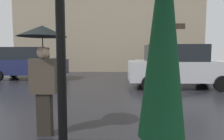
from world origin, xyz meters
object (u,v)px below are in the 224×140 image
object	(u,v)px
street_signpost	(167,51)
parked_car_left	(171,62)
parked_car_distant	(178,66)
pedestrian_with_umbrella	(43,54)
parked_car_right	(28,63)
folded_patio_umbrella_near	(163,52)

from	to	relation	value
street_signpost	parked_car_left	bearing A→B (deg)	73.43
parked_car_distant	street_signpost	size ratio (longest dim) A/B	1.68
pedestrian_with_umbrella	parked_car_left	distance (m)	9.99
parked_car_distant	street_signpost	xyz separation A→B (m)	(-1.08, -2.41, 0.66)
pedestrian_with_umbrella	parked_car_distant	distance (m)	6.75
parked_car_distant	parked_car_right	bearing A→B (deg)	152.72
parked_car_left	parked_car_distant	bearing A→B (deg)	-84.63
folded_patio_umbrella_near	parked_car_left	size ratio (longest dim) A/B	0.53
folded_patio_umbrella_near	parked_car_left	world-z (taller)	folded_patio_umbrella_near
pedestrian_with_umbrella	parked_car_right	world-z (taller)	pedestrian_with_umbrella
folded_patio_umbrella_near	parked_car_right	world-z (taller)	folded_patio_umbrella_near
parked_car_distant	folded_patio_umbrella_near	bearing A→B (deg)	-117.07
parked_car_left	parked_car_right	size ratio (longest dim) A/B	1.05
folded_patio_umbrella_near	street_signpost	size ratio (longest dim) A/B	0.89
folded_patio_umbrella_near	street_signpost	distance (m)	5.50
pedestrian_with_umbrella	parked_car_distant	bearing A→B (deg)	34.46
parked_car_left	parked_car_right	world-z (taller)	parked_car_left
folded_patio_umbrella_near	parked_car_distant	world-z (taller)	folded_patio_umbrella_near
folded_patio_umbrella_near	street_signpost	world-z (taller)	street_signpost
folded_patio_umbrella_near	parked_car_right	distance (m)	11.81
folded_patio_umbrella_near	parked_car_right	size ratio (longest dim) A/B	0.56
pedestrian_with_umbrella	street_signpost	world-z (taller)	street_signpost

